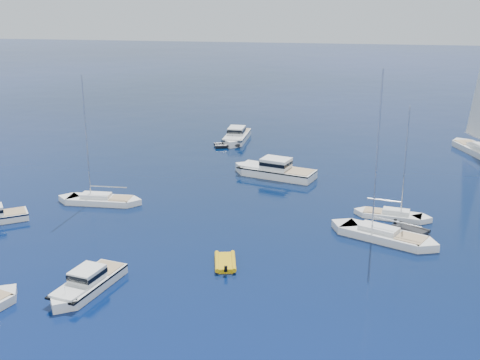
# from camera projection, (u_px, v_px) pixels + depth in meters

# --- Properties ---
(ground) EXTENTS (400.00, 400.00, 0.00)m
(ground) POSITION_uv_depth(u_px,v_px,m) (236.00, 332.00, 40.39)
(ground) COLOR navy
(ground) RESTS_ON ground
(motor_cruiser_near) EXTENTS (4.32, 8.47, 2.13)m
(motor_cruiser_near) POSITION_uv_depth(u_px,v_px,m) (87.00, 290.00, 45.86)
(motor_cruiser_near) COLOR white
(motor_cruiser_near) RESTS_ON ground
(motor_cruiser_centre) EXTENTS (11.12, 6.37, 2.79)m
(motor_cruiser_centre) POSITION_uv_depth(u_px,v_px,m) (274.00, 176.00, 72.75)
(motor_cruiser_centre) COLOR white
(motor_cruiser_centre) RESTS_ON ground
(motor_cruiser_horizon) EXTENTS (3.20, 9.60, 2.50)m
(motor_cruiser_horizon) POSITION_uv_depth(u_px,v_px,m) (236.00, 141.00, 88.93)
(motor_cruiser_horizon) COLOR white
(motor_cruiser_horizon) RESTS_ON ground
(sailboat_mid_r) EXTENTS (10.70, 7.19, 15.56)m
(sailboat_mid_r) POSITION_uv_depth(u_px,v_px,m) (383.00, 239.00, 55.00)
(sailboat_mid_r) COLOR white
(sailboat_mid_r) RESTS_ON ground
(sailboat_mid_l) EXTENTS (9.34, 2.54, 13.69)m
(sailboat_mid_l) POSITION_uv_depth(u_px,v_px,m) (100.00, 203.00, 63.91)
(sailboat_mid_l) COLOR white
(sailboat_mid_l) RESTS_ON ground
(sailboat_centre) EXTENTS (8.01, 3.47, 11.41)m
(sailboat_centre) POSITION_uv_depth(u_px,v_px,m) (392.00, 218.00, 59.87)
(sailboat_centre) COLOR white
(sailboat_centre) RESTS_ON ground
(sailboat_sails_r) EXTENTS (6.66, 11.93, 17.03)m
(sailboat_sails_r) POSITION_uv_depth(u_px,v_px,m) (477.00, 153.00, 82.59)
(sailboat_sails_r) COLOR silver
(sailboat_sails_r) RESTS_ON ground
(tender_yellow) EXTENTS (2.72, 4.01, 0.95)m
(tender_yellow) POSITION_uv_depth(u_px,v_px,m) (225.00, 265.00, 50.01)
(tender_yellow) COLOR gold
(tender_yellow) RESTS_ON ground
(tender_grey_near) EXTENTS (3.78, 3.51, 0.95)m
(tender_grey_near) POSITION_uv_depth(u_px,v_px,m) (411.00, 232.00, 56.61)
(tender_grey_near) COLOR black
(tender_grey_near) RESTS_ON ground
(tender_grey_far) EXTENTS (4.04, 3.09, 0.95)m
(tender_grey_far) POSITION_uv_depth(u_px,v_px,m) (227.00, 147.00, 85.65)
(tender_grey_far) COLOR black
(tender_grey_far) RESTS_ON ground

